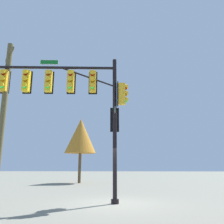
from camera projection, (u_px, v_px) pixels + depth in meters
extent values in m
plane|color=gray|center=(115.00, 204.00, 10.50)|extent=(120.00, 120.00, 0.00)
cylinder|color=black|center=(115.00, 127.00, 11.30)|extent=(0.20, 0.20, 7.09)
cylinder|color=black|center=(115.00, 201.00, 10.52)|extent=(0.36, 0.36, 0.20)
cylinder|color=black|center=(55.00, 68.00, 11.92)|extent=(6.16, 0.58, 0.14)
cylinder|color=black|center=(88.00, 77.00, 11.85)|extent=(2.80, 0.28, 1.08)
cube|color=yellow|center=(93.00, 82.00, 11.80)|extent=(0.34, 0.38, 1.10)
cube|color=black|center=(93.00, 83.00, 11.99)|extent=(0.44, 0.06, 1.22)
sphere|color=maroon|center=(93.00, 74.00, 11.68)|extent=(0.22, 0.22, 0.22)
cylinder|color=yellow|center=(92.00, 73.00, 11.63)|extent=(0.24, 0.15, 0.23)
sphere|color=#855607|center=(92.00, 80.00, 11.60)|extent=(0.22, 0.22, 0.22)
cylinder|color=yellow|center=(92.00, 79.00, 11.56)|extent=(0.24, 0.15, 0.23)
sphere|color=#20FF59|center=(92.00, 87.00, 11.53)|extent=(0.22, 0.22, 0.22)
cylinder|color=yellow|center=(92.00, 85.00, 11.48)|extent=(0.24, 0.15, 0.23)
cube|color=yellow|center=(71.00, 81.00, 11.77)|extent=(0.34, 0.37, 1.10)
cube|color=black|center=(71.00, 83.00, 11.97)|extent=(0.44, 0.06, 1.22)
sphere|color=maroon|center=(70.00, 74.00, 11.65)|extent=(0.22, 0.22, 0.22)
cylinder|color=yellow|center=(70.00, 72.00, 11.61)|extent=(0.24, 0.15, 0.23)
sphere|color=#855607|center=(70.00, 80.00, 11.58)|extent=(0.22, 0.22, 0.22)
cylinder|color=yellow|center=(70.00, 79.00, 11.53)|extent=(0.24, 0.15, 0.23)
sphere|color=#20FF59|center=(70.00, 86.00, 11.50)|extent=(0.22, 0.22, 0.22)
cylinder|color=yellow|center=(70.00, 85.00, 11.45)|extent=(0.24, 0.15, 0.23)
cube|color=yellow|center=(49.00, 81.00, 11.75)|extent=(0.36, 0.39, 1.10)
cube|color=black|center=(49.00, 83.00, 11.94)|extent=(0.44, 0.09, 1.22)
sphere|color=maroon|center=(48.00, 74.00, 11.63)|extent=(0.22, 0.22, 0.22)
cylinder|color=yellow|center=(48.00, 72.00, 11.58)|extent=(0.25, 0.16, 0.23)
sphere|color=#855607|center=(48.00, 80.00, 11.55)|extent=(0.22, 0.22, 0.22)
cylinder|color=yellow|center=(48.00, 78.00, 11.50)|extent=(0.25, 0.16, 0.23)
sphere|color=#20FF59|center=(47.00, 86.00, 11.47)|extent=(0.22, 0.22, 0.22)
cylinder|color=yellow|center=(47.00, 85.00, 11.43)|extent=(0.25, 0.16, 0.23)
cube|color=yellow|center=(26.00, 81.00, 11.72)|extent=(0.34, 0.38, 1.10)
cube|color=black|center=(28.00, 82.00, 11.91)|extent=(0.44, 0.06, 1.22)
sphere|color=maroon|center=(26.00, 73.00, 11.60)|extent=(0.22, 0.22, 0.22)
cylinder|color=yellow|center=(25.00, 72.00, 11.55)|extent=(0.24, 0.15, 0.23)
sphere|color=#855607|center=(25.00, 80.00, 11.52)|extent=(0.22, 0.22, 0.22)
cylinder|color=yellow|center=(25.00, 78.00, 11.48)|extent=(0.24, 0.15, 0.23)
sphere|color=#20FF59|center=(24.00, 86.00, 11.45)|extent=(0.22, 0.22, 0.22)
cylinder|color=yellow|center=(24.00, 85.00, 11.40)|extent=(0.24, 0.15, 0.23)
cube|color=yellow|center=(4.00, 81.00, 11.69)|extent=(0.35, 0.39, 1.10)
cube|color=black|center=(6.00, 82.00, 11.89)|extent=(0.44, 0.08, 1.22)
sphere|color=maroon|center=(3.00, 73.00, 11.58)|extent=(0.22, 0.22, 0.22)
cylinder|color=yellow|center=(3.00, 72.00, 11.53)|extent=(0.24, 0.16, 0.23)
sphere|color=#855607|center=(2.00, 79.00, 11.50)|extent=(0.22, 0.22, 0.22)
cylinder|color=yellow|center=(2.00, 78.00, 11.45)|extent=(0.24, 0.16, 0.23)
sphere|color=#20FF59|center=(2.00, 86.00, 11.42)|extent=(0.22, 0.22, 0.22)
cylinder|color=yellow|center=(1.00, 85.00, 11.37)|extent=(0.24, 0.16, 0.23)
cube|color=yellow|center=(122.00, 94.00, 11.69)|extent=(0.38, 0.34, 1.10)
cube|color=black|center=(118.00, 94.00, 11.68)|extent=(0.07, 0.44, 1.22)
sphere|color=maroon|center=(125.00, 88.00, 11.77)|extent=(0.22, 0.22, 0.22)
cylinder|color=yellow|center=(127.00, 87.00, 11.78)|extent=(0.16, 0.24, 0.23)
sphere|color=#855607|center=(125.00, 94.00, 11.69)|extent=(0.22, 0.22, 0.22)
cylinder|color=yellow|center=(127.00, 93.00, 11.70)|extent=(0.16, 0.24, 0.23)
sphere|color=#20FF59|center=(126.00, 101.00, 11.61)|extent=(0.22, 0.22, 0.22)
cylinder|color=yellow|center=(127.00, 100.00, 11.63)|extent=(0.16, 0.24, 0.23)
cube|color=yellow|center=(114.00, 121.00, 11.72)|extent=(0.34, 0.38, 1.10)
cube|color=black|center=(115.00, 120.00, 11.53)|extent=(0.44, 0.07, 1.22)
sphere|color=maroon|center=(114.00, 115.00, 12.00)|extent=(0.22, 0.22, 0.22)
cylinder|color=yellow|center=(114.00, 114.00, 12.07)|extent=(0.24, 0.16, 0.23)
sphere|color=#855607|center=(114.00, 121.00, 11.92)|extent=(0.22, 0.22, 0.22)
cylinder|color=yellow|center=(114.00, 121.00, 11.99)|extent=(0.24, 0.16, 0.23)
sphere|color=#20FF59|center=(114.00, 128.00, 11.84)|extent=(0.22, 0.22, 0.22)
cylinder|color=yellow|center=(114.00, 127.00, 11.91)|extent=(0.24, 0.16, 0.23)
cube|color=white|center=(49.00, 62.00, 11.98)|extent=(0.94, 0.09, 0.26)
cube|color=#116623|center=(49.00, 62.00, 11.98)|extent=(0.90, 0.09, 0.22)
cube|color=white|center=(115.00, 111.00, 11.47)|extent=(0.09, 0.94, 0.26)
cube|color=#13792D|center=(115.00, 111.00, 11.47)|extent=(0.09, 0.90, 0.22)
cylinder|color=brown|center=(3.00, 118.00, 11.43)|extent=(0.28, 0.28, 8.01)
cube|color=brown|center=(10.00, 55.00, 12.20)|extent=(1.16, 1.52, 0.12)
cylinder|color=brown|center=(80.00, 168.00, 23.29)|extent=(0.30, 0.30, 2.93)
cone|color=#B87927|center=(81.00, 136.00, 24.02)|extent=(3.21, 3.21, 3.57)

